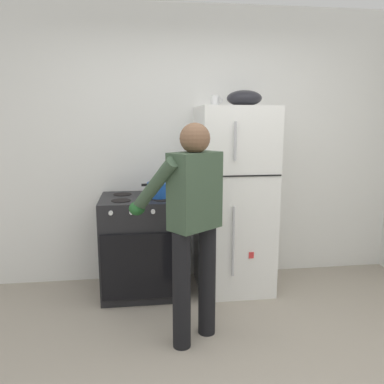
{
  "coord_description": "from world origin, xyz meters",
  "views": [
    {
      "loc": [
        -0.5,
        -1.93,
        1.62
      ],
      "look_at": [
        -0.07,
        1.32,
        1.0
      ],
      "focal_mm": 36.05,
      "sensor_mm": 36.0,
      "label": 1
    }
  ],
  "objects_px": {
    "person_cook": "(191,214)",
    "coffee_mug": "(215,101)",
    "refrigerator": "(234,200)",
    "mixing_bowl": "(244,98)",
    "stove_range": "(143,245)",
    "red_pot": "(159,190)"
  },
  "relations": [
    {
      "from": "coffee_mug",
      "to": "mixing_bowl",
      "type": "distance_m",
      "value": 0.26
    },
    {
      "from": "person_cook",
      "to": "mixing_bowl",
      "type": "bearing_deg",
      "value": 55.15
    },
    {
      "from": "person_cook",
      "to": "red_pot",
      "type": "relative_size",
      "value": 4.93
    },
    {
      "from": "coffee_mug",
      "to": "refrigerator",
      "type": "bearing_deg",
      "value": -15.83
    },
    {
      "from": "refrigerator",
      "to": "mixing_bowl",
      "type": "relative_size",
      "value": 5.46
    },
    {
      "from": "stove_range",
      "to": "coffee_mug",
      "type": "distance_m",
      "value": 1.5
    },
    {
      "from": "person_cook",
      "to": "coffee_mug",
      "type": "height_order",
      "value": "coffee_mug"
    },
    {
      "from": "stove_range",
      "to": "person_cook",
      "type": "xyz_separation_m",
      "value": [
        0.34,
        -0.85,
        0.5
      ]
    },
    {
      "from": "refrigerator",
      "to": "mixing_bowl",
      "type": "height_order",
      "value": "mixing_bowl"
    },
    {
      "from": "person_cook",
      "to": "mixing_bowl",
      "type": "height_order",
      "value": "mixing_bowl"
    },
    {
      "from": "refrigerator",
      "to": "person_cook",
      "type": "xyz_separation_m",
      "value": [
        -0.52,
        -0.86,
        0.09
      ]
    },
    {
      "from": "person_cook",
      "to": "mixing_bowl",
      "type": "xyz_separation_m",
      "value": [
        0.6,
        0.86,
        0.85
      ]
    },
    {
      "from": "person_cook",
      "to": "coffee_mug",
      "type": "bearing_deg",
      "value": 69.38
    },
    {
      "from": "coffee_mug",
      "to": "mixing_bowl",
      "type": "height_order",
      "value": "mixing_bowl"
    },
    {
      "from": "person_cook",
      "to": "mixing_bowl",
      "type": "relative_size",
      "value": 5.03
    },
    {
      "from": "stove_range",
      "to": "red_pot",
      "type": "bearing_deg",
      "value": -13.92
    },
    {
      "from": "red_pot",
      "to": "coffee_mug",
      "type": "distance_m",
      "value": 0.96
    },
    {
      "from": "red_pot",
      "to": "mixing_bowl",
      "type": "bearing_deg",
      "value": 3.65
    },
    {
      "from": "stove_range",
      "to": "person_cook",
      "type": "relative_size",
      "value": 0.58
    },
    {
      "from": "red_pot",
      "to": "coffee_mug",
      "type": "xyz_separation_m",
      "value": [
        0.53,
        0.1,
        0.79
      ]
    },
    {
      "from": "refrigerator",
      "to": "red_pot",
      "type": "xyz_separation_m",
      "value": [
        -0.7,
        -0.05,
        0.12
      ]
    },
    {
      "from": "red_pot",
      "to": "mixing_bowl",
      "type": "relative_size",
      "value": 1.02
    }
  ]
}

